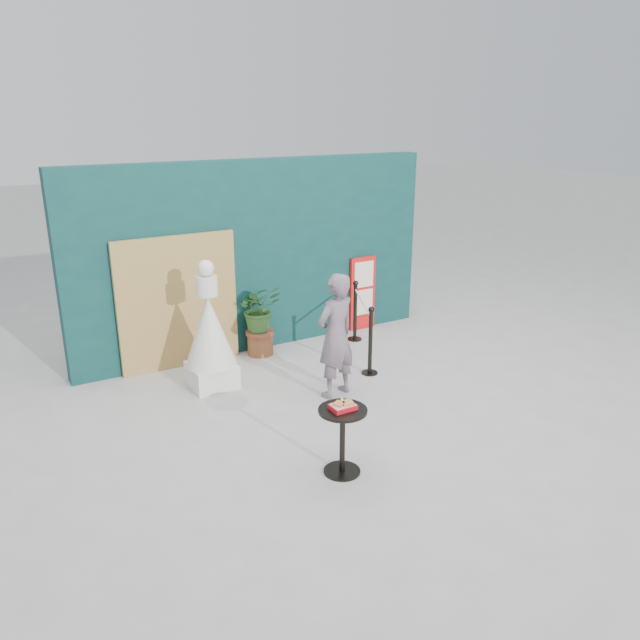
% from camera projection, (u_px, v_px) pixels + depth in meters
% --- Properties ---
extents(ground, '(60.00, 60.00, 0.00)m').
position_uv_depth(ground, '(369.00, 422.00, 7.78)').
color(ground, '#ADAAA5').
rests_on(ground, ground).
extents(back_wall, '(6.00, 0.30, 3.00)m').
position_uv_depth(back_wall, '(257.00, 256.00, 9.86)').
color(back_wall, '#0A3030').
rests_on(back_wall, ground).
extents(bamboo_fence, '(1.80, 0.08, 2.00)m').
position_uv_depth(bamboo_fence, '(178.00, 303.00, 9.18)').
color(bamboo_fence, tan).
rests_on(bamboo_fence, ground).
extents(woman, '(0.70, 0.54, 1.71)m').
position_uv_depth(woman, '(336.00, 336.00, 8.27)').
color(woman, slate).
rests_on(woman, ground).
extents(menu_board, '(0.50, 0.07, 1.30)m').
position_uv_depth(menu_board, '(363.00, 293.00, 10.89)').
color(menu_board, red).
rests_on(menu_board, ground).
extents(statue, '(0.71, 0.71, 1.82)m').
position_uv_depth(statue, '(210.00, 336.00, 8.57)').
color(statue, silver).
rests_on(statue, ground).
extents(cafe_table, '(0.52, 0.52, 0.75)m').
position_uv_depth(cafe_table, '(342.00, 431.00, 6.56)').
color(cafe_table, black).
rests_on(cafe_table, ground).
extents(food_basket, '(0.26, 0.19, 0.11)m').
position_uv_depth(food_basket, '(343.00, 406.00, 6.47)').
color(food_basket, '#B4131D').
rests_on(food_basket, cafe_table).
extents(planter, '(0.67, 0.58, 1.14)m').
position_uv_depth(planter, '(259.00, 315.00, 9.74)').
color(planter, brown).
rests_on(planter, ground).
extents(stanchion_barrier, '(0.84, 1.54, 1.03)m').
position_uv_depth(stanchion_barrier, '(362.00, 326.00, 9.74)').
color(stanchion_barrier, black).
rests_on(stanchion_barrier, ground).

